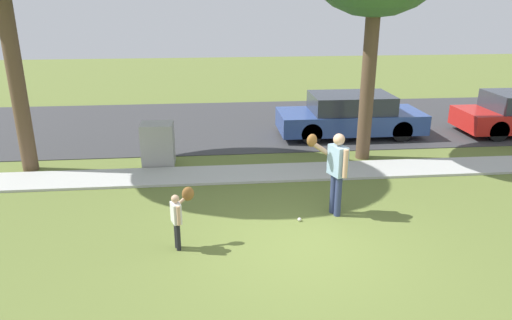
{
  "coord_description": "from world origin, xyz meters",
  "views": [
    {
      "loc": [
        -1.56,
        -7.35,
        4.23
      ],
      "look_at": [
        -0.65,
        1.85,
        1.0
      ],
      "focal_mm": 33.04,
      "sensor_mm": 36.0,
      "label": 1
    }
  ],
  "objects_px": {
    "person_child": "(180,211)",
    "baseball": "(299,219)",
    "utility_cabinet": "(158,144)",
    "person_adult": "(335,166)",
    "parked_wagon_blue": "(350,116)"
  },
  "relations": [
    {
      "from": "baseball",
      "to": "parked_wagon_blue",
      "type": "xyz_separation_m",
      "value": [
        2.69,
        5.8,
        0.62
      ]
    },
    {
      "from": "baseball",
      "to": "utility_cabinet",
      "type": "height_order",
      "value": "utility_cabinet"
    },
    {
      "from": "person_adult",
      "to": "person_child",
      "type": "distance_m",
      "value": 3.21
    },
    {
      "from": "person_child",
      "to": "baseball",
      "type": "distance_m",
      "value": 2.5
    },
    {
      "from": "person_adult",
      "to": "baseball",
      "type": "xyz_separation_m",
      "value": [
        -0.73,
        -0.26,
        -1.01
      ]
    },
    {
      "from": "person_adult",
      "to": "baseball",
      "type": "bearing_deg",
      "value": -0.19
    },
    {
      "from": "person_child",
      "to": "utility_cabinet",
      "type": "distance_m",
      "value": 4.51
    },
    {
      "from": "utility_cabinet",
      "to": "baseball",
      "type": "bearing_deg",
      "value": -49.78
    },
    {
      "from": "person_child",
      "to": "utility_cabinet",
      "type": "relative_size",
      "value": 0.96
    },
    {
      "from": "parked_wagon_blue",
      "to": "baseball",
      "type": "bearing_deg",
      "value": -114.85
    },
    {
      "from": "person_child",
      "to": "baseball",
      "type": "bearing_deg",
      "value": -0.43
    },
    {
      "from": "person_adult",
      "to": "baseball",
      "type": "distance_m",
      "value": 1.28
    },
    {
      "from": "person_adult",
      "to": "parked_wagon_blue",
      "type": "distance_m",
      "value": 5.89
    },
    {
      "from": "person_child",
      "to": "parked_wagon_blue",
      "type": "height_order",
      "value": "parked_wagon_blue"
    },
    {
      "from": "person_child",
      "to": "baseball",
      "type": "relative_size",
      "value": 14.53
    }
  ]
}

